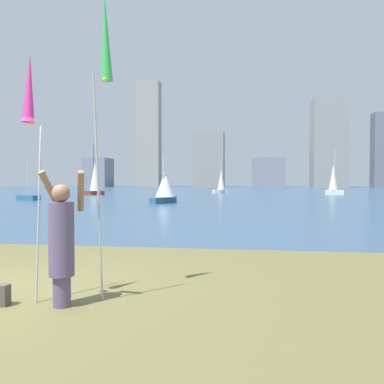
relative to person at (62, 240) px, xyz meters
The scene contains 14 objects.
ground 51.55m from the person, 91.39° to the left, with size 120.00×138.00×0.12m.
person is the anchor object (origin of this frame).
kite_flag_left 1.97m from the person, behind, with size 0.16×0.42×3.38m.
kite_flag_right 2.79m from the person, 49.64° to the left, with size 0.16×0.61×4.34m.
sailboat_0 42.22m from the person, 111.11° to the left, with size 2.60×1.56×5.85m.
sailboat_1 31.33m from the person, 121.07° to the left, with size 2.53×1.80×3.45m.
sailboat_2 45.67m from the person, 74.36° to the left, with size 2.22×1.30×5.42m.
sailboat_3 47.11m from the person, 91.36° to the left, with size 1.97×1.60×4.24m.
sailboat_6 24.36m from the person, 98.78° to the left, with size 1.85×2.88×3.31m.
skyline_tower_0 102.83m from the person, 110.98° to the left, with size 6.19×7.23×7.48m.
skyline_tower_1 98.55m from the person, 103.47° to the left, with size 5.60×3.75×26.67m.
skyline_tower_2 97.94m from the person, 94.52° to the left, with size 7.72×6.44×13.91m.
skyline_tower_3 96.34m from the person, 85.72° to the left, with size 7.77×7.95×7.20m.
skyline_tower_4 97.65m from the person, 77.29° to the left, with size 7.97×7.36×20.93m.
Camera 1 is at (3.70, -5.56, 1.68)m, focal length 37.54 mm.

